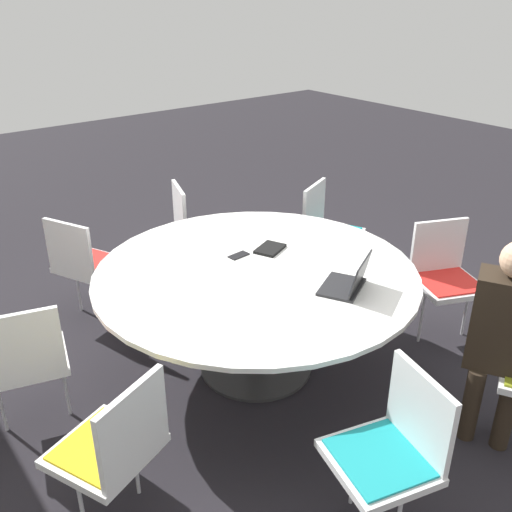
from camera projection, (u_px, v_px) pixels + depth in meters
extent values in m
plane|color=black|center=(256.00, 366.00, 3.92)|extent=(16.00, 16.00, 0.00)
cylinder|color=#333333|center=(256.00, 365.00, 3.92)|extent=(0.76, 0.76, 0.02)
cylinder|color=#333333|center=(256.00, 321.00, 3.76)|extent=(0.13, 0.13, 0.69)
cylinder|color=white|center=(256.00, 272.00, 3.61)|extent=(2.05, 2.05, 0.03)
cylinder|color=silver|center=(500.00, 404.00, 3.26)|extent=(0.02, 0.02, 0.43)
cube|color=white|center=(449.00, 285.00, 4.05)|extent=(0.56, 0.57, 0.04)
cube|color=red|center=(449.00, 282.00, 4.04)|extent=(0.49, 0.50, 0.01)
cube|color=white|center=(438.00, 246.00, 4.12)|extent=(0.20, 0.39, 0.40)
cylinder|color=silver|center=(466.00, 310.00, 4.19)|extent=(0.02, 0.02, 0.43)
cylinder|color=silver|center=(422.00, 316.00, 4.11)|extent=(0.02, 0.02, 0.43)
cube|color=white|center=(334.00, 235.00, 4.86)|extent=(0.56, 0.57, 0.04)
cube|color=teal|center=(334.00, 232.00, 4.84)|extent=(0.49, 0.50, 0.01)
cube|color=white|center=(314.00, 207.00, 4.84)|extent=(0.19, 0.40, 0.40)
cylinder|color=silver|center=(340.00, 251.00, 5.10)|extent=(0.02, 0.02, 0.43)
cylinder|color=silver|center=(325.00, 267.00, 4.81)|extent=(0.02, 0.02, 0.43)
cube|color=white|center=(203.00, 231.00, 4.94)|extent=(0.55, 0.54, 0.04)
cube|color=teal|center=(203.00, 228.00, 4.93)|extent=(0.49, 0.48, 0.01)
cube|color=white|center=(180.00, 209.00, 4.78)|extent=(0.40, 0.17, 0.40)
cylinder|color=silver|center=(199.00, 247.00, 5.19)|extent=(0.02, 0.02, 0.43)
cylinder|color=silver|center=(209.00, 263.00, 4.88)|extent=(0.02, 0.02, 0.43)
cube|color=white|center=(92.00, 265.00, 4.33)|extent=(0.57, 0.56, 0.04)
cube|color=red|center=(91.00, 262.00, 4.32)|extent=(0.50, 0.49, 0.01)
cube|color=white|center=(69.00, 249.00, 4.08)|extent=(0.40, 0.19, 0.40)
cylinder|color=silver|center=(78.00, 287.00, 4.51)|extent=(0.02, 0.02, 0.43)
cylinder|color=silver|center=(114.00, 298.00, 4.35)|extent=(0.02, 0.02, 0.43)
cube|color=white|center=(27.00, 361.00, 3.24)|extent=(0.52, 0.54, 0.04)
cube|color=#E04C1E|center=(26.00, 357.00, 3.23)|extent=(0.46, 0.47, 0.01)
cube|color=white|center=(21.00, 347.00, 2.98)|extent=(0.14, 0.41, 0.40)
cylinder|color=silver|center=(0.00, 401.00, 3.28)|extent=(0.02, 0.02, 0.43)
cylinder|color=silver|center=(65.00, 386.00, 3.40)|extent=(0.02, 0.02, 0.43)
cube|color=white|center=(105.00, 450.00, 2.62)|extent=(0.55, 0.57, 0.04)
cube|color=gold|center=(104.00, 446.00, 2.61)|extent=(0.49, 0.50, 0.01)
cube|color=white|center=(133.00, 428.00, 2.44)|extent=(0.19, 0.40, 0.40)
cylinder|color=silver|center=(135.00, 462.00, 2.86)|extent=(0.02, 0.02, 0.43)
cube|color=white|center=(379.00, 462.00, 2.56)|extent=(0.54, 0.52, 0.04)
cube|color=teal|center=(379.00, 458.00, 2.54)|extent=(0.47, 0.46, 0.01)
cube|color=white|center=(420.00, 412.00, 2.53)|extent=(0.41, 0.14, 0.40)
cylinder|color=silver|center=(353.00, 471.00, 2.81)|extent=(0.02, 0.02, 0.43)
cylinder|color=#2D2319|center=(505.00, 413.00, 3.16)|extent=(0.10, 0.10, 0.47)
cylinder|color=#2D2319|center=(471.00, 404.00, 3.22)|extent=(0.10, 0.10, 0.47)
cube|color=#2D2319|center=(506.00, 323.00, 3.05)|extent=(0.42, 0.36, 0.55)
cube|color=#232326|center=(342.00, 287.00, 3.39)|extent=(0.34, 0.37, 0.02)
cube|color=#232326|center=(360.00, 274.00, 3.30)|extent=(0.19, 0.30, 0.20)
cube|color=black|center=(359.00, 274.00, 3.30)|extent=(0.16, 0.26, 0.17)
cube|color=black|center=(270.00, 249.00, 3.87)|extent=(0.22, 0.25, 0.02)
cube|color=black|center=(239.00, 255.00, 3.79)|extent=(0.08, 0.15, 0.01)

